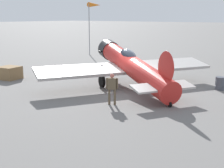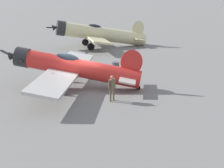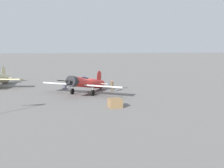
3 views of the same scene
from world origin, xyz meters
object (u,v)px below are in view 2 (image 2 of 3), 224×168
Objects in this scene: airplane_foreground at (73,68)px; ground_crew_mechanic at (112,86)px; airplane_mid_apron at (99,34)px; fuel_drum at (116,67)px.

airplane_foreground reaches higher than ground_crew_mechanic.
airplane_mid_apron is at bearing 134.46° from ground_crew_mechanic.
airplane_foreground is 0.94× the size of airplane_mid_apron.
airplane_foreground reaches higher than fuel_drum.
ground_crew_mechanic is at bearing 140.17° from airplane_foreground.
fuel_drum is at bearing 83.80° from airplane_mid_apron.
ground_crew_mechanic is (6.44, 18.26, -0.60)m from airplane_mid_apron.
ground_crew_mechanic is 2.03× the size of fuel_drum.
airplane_mid_apron is (-7.80, -14.57, 0.12)m from airplane_foreground.
airplane_foreground is at bearing 33.45° from fuel_drum.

